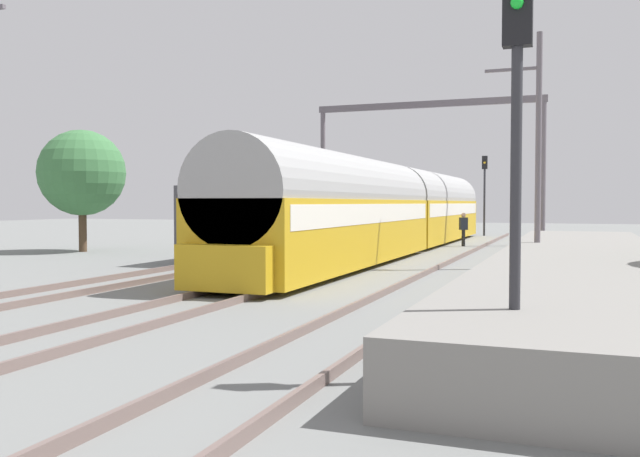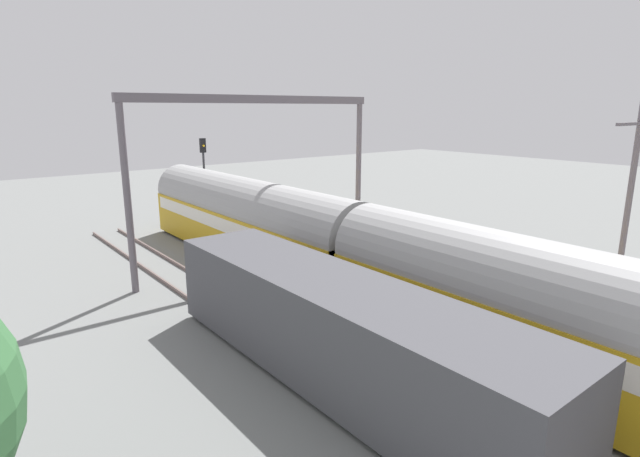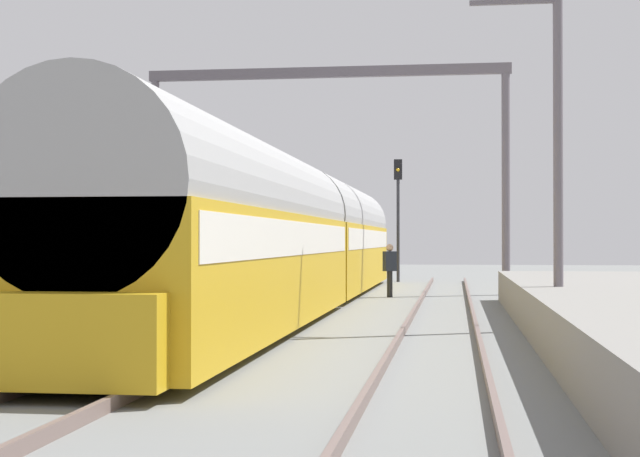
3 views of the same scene
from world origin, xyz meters
name	(u,v)px [view 1 (image 1 of 3)]	position (x,y,z in m)	size (l,w,h in m)	color
ground	(295,279)	(0.00, 0.00, 0.00)	(120.00, 120.00, 0.00)	slate
track_far_west	(175,271)	(-4.13, 0.00, 0.08)	(1.52, 60.00, 0.16)	#6E5B56
track_west	(295,276)	(0.00, 0.00, 0.08)	(1.52, 60.00, 0.16)	#6E5B56
track_east	(434,282)	(4.13, 0.00, 0.08)	(1.52, 60.00, 0.16)	#6E5B56
platform	(583,267)	(7.95, 2.00, 0.45)	(4.40, 28.00, 0.90)	gray
passenger_train	(396,209)	(0.00, 12.02, 1.97)	(2.93, 32.85, 3.82)	gold
freight_car	(284,221)	(-4.13, 8.63, 1.47)	(2.80, 13.00, 2.70)	#47474C
person_crossing	(463,226)	(2.32, 17.00, 1.03)	(0.47, 0.41, 1.73)	black
railway_signal_near	(516,122)	(7.02, -9.62, 3.26)	(0.36, 0.30, 5.10)	#2D2D33
railway_signal_far	(485,185)	(1.92, 28.87, 3.46)	(0.36, 0.30, 5.44)	#2D2D33
catenary_gantry	(427,141)	(0.00, 18.88, 5.64)	(12.66, 0.28, 7.86)	#625A62
catenary_pole_east_mid	(537,147)	(6.48, 5.72, 4.15)	(1.90, 0.20, 8.00)	#625A62
tree_west_background	(82,173)	(-13.44, 6.85, 3.61)	(3.93, 3.93, 5.59)	#4C3826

